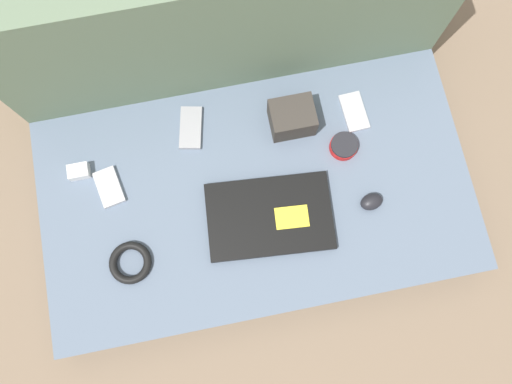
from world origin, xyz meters
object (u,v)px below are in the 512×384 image
(laptop, at_px, (270,217))
(phone_small, at_px, (109,187))
(phone_black, at_px, (191,128))
(charger_brick, at_px, (79,171))
(computer_mouse, at_px, (372,202))
(camera_pouch, at_px, (292,118))
(speaker_puck, at_px, (344,146))
(phone_silver, at_px, (354,112))

(laptop, distance_m, phone_small, 0.45)
(phone_black, height_order, charger_brick, charger_brick)
(computer_mouse, relative_size, camera_pouch, 0.57)
(speaker_puck, relative_size, phone_small, 0.67)
(phone_small, bearing_deg, phone_black, 15.73)
(laptop, xyz_separation_m, phone_black, (-0.17, 0.30, -0.00))
(laptop, height_order, phone_black, laptop)
(phone_black, distance_m, charger_brick, 0.33)
(camera_pouch, bearing_deg, phone_black, 171.99)
(speaker_puck, height_order, camera_pouch, camera_pouch)
(computer_mouse, relative_size, charger_brick, 1.23)
(phone_silver, bearing_deg, camera_pouch, 176.40)
(laptop, distance_m, charger_brick, 0.54)
(speaker_puck, height_order, phone_small, speaker_puck)
(laptop, distance_m, speaker_puck, 0.29)
(laptop, relative_size, camera_pouch, 2.92)
(computer_mouse, xyz_separation_m, phone_black, (-0.45, 0.31, -0.01))
(phone_black, height_order, camera_pouch, camera_pouch)
(charger_brick, bearing_deg, computer_mouse, -17.36)
(computer_mouse, xyz_separation_m, phone_small, (-0.70, 0.18, -0.01))
(camera_pouch, bearing_deg, phone_silver, -0.83)
(laptop, xyz_separation_m, camera_pouch, (0.12, 0.26, 0.03))
(speaker_puck, bearing_deg, laptop, -147.53)
(computer_mouse, bearing_deg, phone_silver, 76.37)
(speaker_puck, xyz_separation_m, phone_black, (-0.41, 0.14, -0.01))
(camera_pouch, bearing_deg, laptop, -114.27)
(phone_black, bearing_deg, charger_brick, -156.05)
(speaker_puck, distance_m, charger_brick, 0.74)
(phone_black, distance_m, camera_pouch, 0.29)
(phone_black, bearing_deg, camera_pouch, 3.99)
(phone_silver, height_order, phone_small, phone_small)
(computer_mouse, xyz_separation_m, camera_pouch, (-0.17, 0.27, 0.03))
(phone_silver, distance_m, phone_small, 0.73)
(charger_brick, bearing_deg, laptop, -24.68)
(laptop, bearing_deg, phone_small, 163.03)
(computer_mouse, distance_m, camera_pouch, 0.32)
(laptop, relative_size, phone_silver, 3.02)
(camera_pouch, bearing_deg, charger_brick, -177.29)
(phone_small, bearing_deg, laptop, -33.02)
(speaker_puck, relative_size, camera_pouch, 0.64)
(laptop, bearing_deg, charger_brick, 160.22)
(computer_mouse, height_order, phone_small, computer_mouse)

